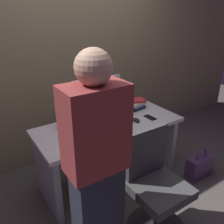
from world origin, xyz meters
The scene contains 13 objects.
ground_plane centered at (0.00, 0.00, 0.00)m, with size 9.00×9.00×0.00m, color #4C4742.
wall_back centered at (0.00, 0.84, 1.50)m, with size 6.40×0.10×3.00m, color #8C7F5B.
desk centered at (0.00, 0.00, 0.51)m, with size 1.54×0.66×0.72m.
office_chair centered at (-0.03, -0.75, 0.43)m, with size 0.52×0.52×0.94m.
person_at_desk centered at (-0.57, -0.73, 0.84)m, with size 0.40×0.24×1.64m.
monitor centered at (-0.04, 0.18, 0.98)m, with size 0.54×0.15×0.46m.
keyboard centered at (-0.04, -0.11, 0.73)m, with size 0.43×0.13×0.02m, color white.
mouse centered at (0.26, -0.11, 0.74)m, with size 0.06×0.10×0.03m, color black.
cup_near_keyboard centered at (-0.50, -0.12, 0.77)m, with size 0.06×0.06×0.09m, color #D84C3F.
cup_by_monitor centered at (-0.46, 0.17, 0.77)m, with size 0.08×0.08×0.10m, color #D84C3F.
book_stack centered at (0.49, 0.16, 0.78)m, with size 0.23×0.18×0.12m.
cell_phone centered at (0.45, -0.13, 0.73)m, with size 0.07×0.14×0.01m, color black.
handbag centered at (0.91, -0.52, 0.14)m, with size 0.34×0.14×0.38m.
Camera 1 is at (-1.20, -1.88, 1.83)m, focal length 38.14 mm.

